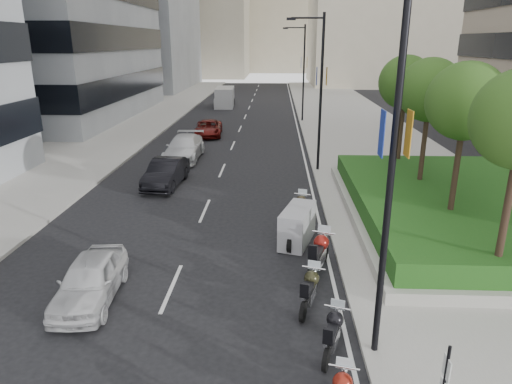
# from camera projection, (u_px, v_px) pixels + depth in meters

# --- Properties ---
(ground) EXTENTS (160.00, 160.00, 0.00)m
(ground) POSITION_uv_depth(u_px,v_px,m) (197.00, 376.00, 10.68)
(ground) COLOR black
(ground) RESTS_ON ground
(sidewalk_right) EXTENTS (10.00, 100.00, 0.15)m
(sidewalk_right) POSITION_uv_depth(u_px,v_px,m) (361.00, 133.00, 38.74)
(sidewalk_right) COLOR #9E9B93
(sidewalk_right) RESTS_ON ground
(sidewalk_left) EXTENTS (8.00, 100.00, 0.15)m
(sidewalk_left) POSITION_uv_depth(u_px,v_px,m) (118.00, 131.00, 39.63)
(sidewalk_left) COLOR #9E9B93
(sidewalk_left) RESTS_ON ground
(lane_edge) EXTENTS (0.12, 100.00, 0.01)m
(lane_edge) POSITION_uv_depth(u_px,v_px,m) (299.00, 133.00, 38.99)
(lane_edge) COLOR silver
(lane_edge) RESTS_ON ground
(lane_centre) EXTENTS (0.12, 100.00, 0.01)m
(lane_centre) POSITION_uv_depth(u_px,v_px,m) (238.00, 133.00, 39.21)
(lane_centre) COLOR silver
(lane_centre) RESTS_ON ground
(planter) EXTENTS (10.00, 14.00, 0.40)m
(planter) POSITION_uv_depth(u_px,v_px,m) (466.00, 215.00, 19.64)
(planter) COLOR #A4A399
(planter) RESTS_ON sidewalk_right
(hedge) EXTENTS (9.40, 13.40, 0.80)m
(hedge) POSITION_uv_depth(u_px,v_px,m) (468.00, 202.00, 19.45)
(hedge) COLOR #184D16
(hedge) RESTS_ON planter
(tree_1) EXTENTS (2.80, 2.80, 6.30)m
(tree_1) POSITION_uv_depth(u_px,v_px,m) (466.00, 102.00, 16.21)
(tree_1) COLOR #332319
(tree_1) RESTS_ON planter
(tree_2) EXTENTS (2.80, 2.80, 6.30)m
(tree_2) POSITION_uv_depth(u_px,v_px,m) (430.00, 90.00, 20.01)
(tree_2) COLOR #332319
(tree_2) RESTS_ON planter
(tree_3) EXTENTS (2.80, 2.80, 6.30)m
(tree_3) POSITION_uv_depth(u_px,v_px,m) (406.00, 83.00, 23.80)
(tree_3) COLOR #332319
(tree_3) RESTS_ON planter
(lamp_post_0) EXTENTS (2.34, 0.45, 9.00)m
(lamp_post_0) POSITION_uv_depth(u_px,v_px,m) (385.00, 158.00, 9.87)
(lamp_post_0) COLOR black
(lamp_post_0) RESTS_ON ground
(lamp_post_1) EXTENTS (2.34, 0.45, 9.00)m
(lamp_post_1) POSITION_uv_depth(u_px,v_px,m) (318.00, 86.00, 26.00)
(lamp_post_1) COLOR black
(lamp_post_1) RESTS_ON ground
(lamp_post_2) EXTENTS (2.34, 0.45, 9.00)m
(lamp_post_2) POSITION_uv_depth(u_px,v_px,m) (302.00, 68.00, 43.07)
(lamp_post_2) COLOR black
(lamp_post_2) RESTS_ON ground
(motorcycle_2) EXTENTS (0.84, 1.96, 1.00)m
(motorcycle_2) POSITION_uv_depth(u_px,v_px,m) (333.00, 332.00, 11.41)
(motorcycle_2) COLOR black
(motorcycle_2) RESTS_ON ground
(motorcycle_3) EXTENTS (0.84, 2.06, 1.05)m
(motorcycle_3) POSITION_uv_depth(u_px,v_px,m) (310.00, 289.00, 13.34)
(motorcycle_3) COLOR black
(motorcycle_3) RESTS_ON ground
(motorcycle_4) EXTENTS (1.07, 2.37, 1.23)m
(motorcycle_4) POSITION_uv_depth(u_px,v_px,m) (319.00, 254.00, 15.39)
(motorcycle_4) COLOR black
(motorcycle_4) RESTS_ON ground
(motorcycle_5) EXTENTS (1.57, 2.51, 1.42)m
(motorcycle_5) POSITION_uv_depth(u_px,v_px,m) (297.00, 226.00, 17.59)
(motorcycle_5) COLOR black
(motorcycle_5) RESTS_ON ground
(motorcycle_6) EXTENTS (0.84, 2.14, 1.09)m
(motorcycle_6) POSITION_uv_depth(u_px,v_px,m) (300.00, 208.00, 19.81)
(motorcycle_6) COLOR black
(motorcycle_6) RESTS_ON ground
(car_a) EXTENTS (1.86, 4.03, 1.34)m
(car_a) POSITION_uv_depth(u_px,v_px,m) (90.00, 280.00, 13.67)
(car_a) COLOR silver
(car_a) RESTS_ON ground
(car_b) EXTENTS (1.82, 4.50, 1.45)m
(car_b) POSITION_uv_depth(u_px,v_px,m) (166.00, 173.00, 24.63)
(car_b) COLOR black
(car_b) RESTS_ON ground
(car_c) EXTENTS (2.18, 5.33, 1.54)m
(car_c) POSITION_uv_depth(u_px,v_px,m) (184.00, 148.00, 30.22)
(car_c) COLOR silver
(car_c) RESTS_ON ground
(car_d) EXTENTS (2.49, 4.78, 1.29)m
(car_d) POSITION_uv_depth(u_px,v_px,m) (208.00, 128.00, 37.81)
(car_d) COLOR #5B0D0A
(car_d) RESTS_ON ground
(delivery_van) EXTENTS (2.31, 5.49, 2.26)m
(delivery_van) POSITION_uv_depth(u_px,v_px,m) (225.00, 98.00, 54.54)
(delivery_van) COLOR #B7B7B9
(delivery_van) RESTS_ON ground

